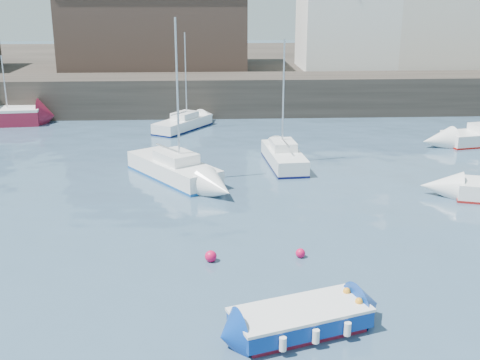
{
  "coord_description": "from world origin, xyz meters",
  "views": [
    {
      "loc": [
        -1.33,
        -13.32,
        9.5
      ],
      "look_at": [
        0.0,
        12.0,
        1.5
      ],
      "focal_mm": 45.0,
      "sensor_mm": 36.0,
      "label": 1
    }
  ],
  "objects_px": {
    "sailboat_f": "(284,157)",
    "buoy_far": "(147,173)",
    "buoy_near": "(211,261)",
    "buoy_mid": "(300,257)",
    "sailboat_b": "(174,168)",
    "blue_dinghy": "(300,319)",
    "sailboat_h": "(183,123)"
  },
  "relations": [
    {
      "from": "sailboat_f",
      "to": "buoy_far",
      "type": "bearing_deg",
      "value": -171.73
    },
    {
      "from": "buoy_near",
      "to": "buoy_mid",
      "type": "xyz_separation_m",
      "value": [
        3.34,
        0.18,
        0.0
      ]
    },
    {
      "from": "sailboat_b",
      "to": "buoy_mid",
      "type": "distance_m",
      "value": 11.47
    },
    {
      "from": "sailboat_b",
      "to": "buoy_mid",
      "type": "bearing_deg",
      "value": -62.85
    },
    {
      "from": "buoy_far",
      "to": "blue_dinghy",
      "type": "bearing_deg",
      "value": -69.96
    },
    {
      "from": "sailboat_h",
      "to": "buoy_far",
      "type": "distance_m",
      "value": 10.77
    },
    {
      "from": "buoy_near",
      "to": "buoy_far",
      "type": "distance_m",
      "value": 12.0
    },
    {
      "from": "sailboat_b",
      "to": "sailboat_h",
      "type": "xyz_separation_m",
      "value": [
        0.04,
        11.77,
        -0.1
      ]
    },
    {
      "from": "sailboat_b",
      "to": "sailboat_h",
      "type": "bearing_deg",
      "value": 89.82
    },
    {
      "from": "blue_dinghy",
      "to": "buoy_mid",
      "type": "xyz_separation_m",
      "value": [
        0.78,
        5.11,
        -0.42
      ]
    },
    {
      "from": "sailboat_h",
      "to": "sailboat_f",
      "type": "bearing_deg",
      "value": -57.45
    },
    {
      "from": "buoy_mid",
      "to": "buoy_far",
      "type": "bearing_deg",
      "value": 120.87
    },
    {
      "from": "sailboat_f",
      "to": "buoy_mid",
      "type": "height_order",
      "value": "sailboat_f"
    },
    {
      "from": "sailboat_h",
      "to": "buoy_near",
      "type": "bearing_deg",
      "value": -85.22
    },
    {
      "from": "blue_dinghy",
      "to": "buoy_far",
      "type": "distance_m",
      "value": 17.5
    },
    {
      "from": "buoy_mid",
      "to": "buoy_near",
      "type": "bearing_deg",
      "value": -176.96
    },
    {
      "from": "sailboat_b",
      "to": "sailboat_h",
      "type": "distance_m",
      "value": 11.77
    },
    {
      "from": "sailboat_b",
      "to": "sailboat_f",
      "type": "distance_m",
      "value": 6.52
    },
    {
      "from": "sailboat_b",
      "to": "buoy_far",
      "type": "height_order",
      "value": "sailboat_b"
    },
    {
      "from": "blue_dinghy",
      "to": "buoy_far",
      "type": "relative_size",
      "value": 9.87
    },
    {
      "from": "sailboat_f",
      "to": "buoy_far",
      "type": "height_order",
      "value": "sailboat_f"
    },
    {
      "from": "sailboat_f",
      "to": "buoy_far",
      "type": "relative_size",
      "value": 15.91
    },
    {
      "from": "sailboat_b",
      "to": "sailboat_f",
      "type": "relative_size",
      "value": 1.18
    },
    {
      "from": "blue_dinghy",
      "to": "buoy_far",
      "type": "xyz_separation_m",
      "value": [
        -5.99,
        16.43,
        -0.42
      ]
    },
    {
      "from": "sailboat_h",
      "to": "buoy_far",
      "type": "relative_size",
      "value": 15.36
    },
    {
      "from": "sailboat_b",
      "to": "buoy_near",
      "type": "height_order",
      "value": "sailboat_b"
    },
    {
      "from": "blue_dinghy",
      "to": "sailboat_f",
      "type": "relative_size",
      "value": 0.62
    },
    {
      "from": "sailboat_b",
      "to": "buoy_near",
      "type": "bearing_deg",
      "value": -79.69
    },
    {
      "from": "sailboat_b",
      "to": "buoy_far",
      "type": "bearing_deg",
      "value": 143.78
    },
    {
      "from": "sailboat_b",
      "to": "buoy_mid",
      "type": "height_order",
      "value": "sailboat_b"
    },
    {
      "from": "sailboat_h",
      "to": "sailboat_b",
      "type": "bearing_deg",
      "value": -90.18
    },
    {
      "from": "sailboat_h",
      "to": "buoy_near",
      "type": "xyz_separation_m",
      "value": [
        1.85,
        -22.15,
        -0.44
      ]
    }
  ]
}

